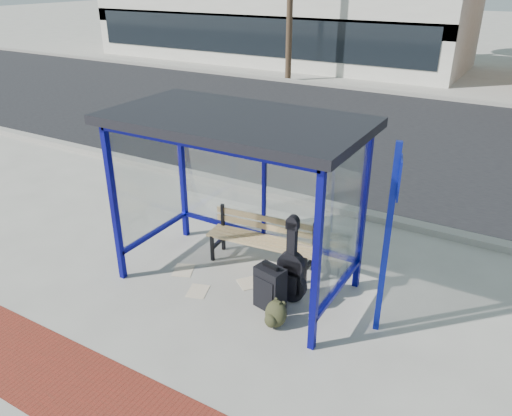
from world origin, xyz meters
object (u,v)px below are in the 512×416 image
Objects in this scene: guitar_bag at (291,272)px; suitcase at (270,288)px; bench at (264,237)px; backpack at (275,315)px.

guitar_bag reaches higher than suitcase.
bench reaches higher than suitcase.
bench reaches higher than backpack.
suitcase is (-0.15, -0.30, -0.13)m from guitar_bag.
bench is at bearing 135.68° from suitcase.
guitar_bag is at bearing -45.02° from bench.
backpack is (0.24, -0.30, -0.14)m from suitcase.
suitcase is at bearing -62.15° from bench.
suitcase is at bearing -120.51° from guitar_bag.
guitar_bag is 0.66m from backpack.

